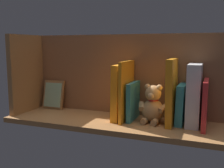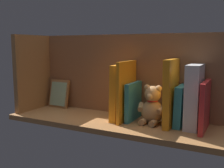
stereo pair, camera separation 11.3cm
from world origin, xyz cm
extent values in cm
cube|color=#9E6B3D|center=(0.00, 0.00, -1.10)|extent=(93.32, 29.25, 2.20)
cube|color=brown|center=(0.00, -12.38, 18.55)|extent=(93.32, 1.50, 37.10)
cube|color=#9E6B3D|center=(44.66, 0.00, 18.55)|extent=(2.40, 23.25, 37.10)
cube|color=red|center=(-37.87, -2.51, 9.42)|extent=(1.75, 17.43, 18.83)
cube|color=silver|center=(-33.50, -4.18, 12.40)|extent=(5.20, 13.88, 24.80)
cube|color=teal|center=(-28.52, -4.75, 8.13)|extent=(3.40, 12.96, 16.33)
cube|color=orange|center=(-24.86, -3.11, 13.34)|extent=(2.94, 16.23, 26.72)
ellipsoid|color=tan|center=(-17.33, -2.73, 4.88)|extent=(9.98, 9.09, 9.77)
sphere|color=tan|center=(-17.33, -2.73, 12.29)|extent=(6.72, 6.72, 6.72)
sphere|color=tan|center=(-19.84, -2.51, 14.81)|extent=(2.59, 2.59, 2.59)
sphere|color=tan|center=(-14.82, -2.96, 14.81)|extent=(2.59, 2.59, 2.59)
sphere|color=tan|center=(-17.08, 0.11, 11.78)|extent=(2.59, 2.59, 2.59)
cylinder|color=tan|center=(-21.85, -1.11, 6.59)|extent=(4.11, 5.32, 3.61)
cylinder|color=tan|center=(-12.60, -1.93, 6.59)|extent=(3.45, 5.23, 3.61)
cylinder|color=tan|center=(-19.15, 1.60, 1.30)|extent=(2.91, 3.88, 2.59)
cylinder|color=tan|center=(-14.77, 1.21, 1.30)|extent=(2.91, 3.88, 2.59)
torus|color=red|center=(-17.33, -2.73, 9.62)|extent=(4.83, 4.83, 0.76)
cube|color=teal|center=(-8.38, -3.84, 8.13)|extent=(1.89, 14.78, 16.27)
cube|color=orange|center=(-5.92, -2.14, 12.74)|extent=(1.24, 18.18, 25.47)
cube|color=orange|center=(-2.85, -2.96, 11.94)|extent=(3.57, 16.54, 23.93)
cube|color=#9E6B3D|center=(35.54, -8.83, 7.12)|extent=(11.31, 4.36, 14.50)
cube|color=#8CAD8C|center=(35.54, -8.11, 7.12)|extent=(9.50, 3.03, 12.04)
camera|label=1|loc=(-40.48, 104.09, 31.80)|focal=42.36mm
camera|label=2|loc=(-50.76, 99.48, 31.80)|focal=42.36mm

